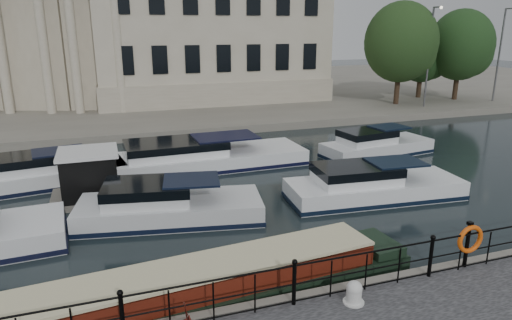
{
  "coord_description": "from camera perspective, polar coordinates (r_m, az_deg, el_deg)",
  "views": [
    {
      "loc": [
        -4.05,
        -11.11,
        7.07
      ],
      "look_at": [
        0.5,
        2.0,
        3.0
      ],
      "focal_mm": 32.0,
      "sensor_mm": 36.0,
      "label": 1
    }
  ],
  "objects": [
    {
      "name": "cabin_cruisers",
      "position": [
        20.51,
        -9.46,
        -2.96
      ],
      "size": [
        28.69,
        10.23,
        1.99
      ],
      "color": "white",
      "rests_on": "ground_plane"
    },
    {
      "name": "civic_building",
      "position": [
        45.92,
        -15.94,
        15.71
      ],
      "size": [
        53.55,
        31.84,
        16.85
      ],
      "color": "#ADA38C",
      "rests_on": "far_bank"
    },
    {
      "name": "life_ring_post",
      "position": [
        14.08,
        25.16,
        -9.02
      ],
      "size": [
        0.84,
        0.21,
        1.37
      ],
      "color": "black",
      "rests_on": "near_quay"
    },
    {
      "name": "lamp_posts",
      "position": [
        43.82,
        24.77,
        11.92
      ],
      "size": [
        8.24,
        1.55,
        8.07
      ],
      "color": "#59595B",
      "rests_on": "far_bank"
    },
    {
      "name": "mooring_bollard",
      "position": [
        11.83,
        12.16,
        -15.9
      ],
      "size": [
        0.53,
        0.53,
        0.59
      ],
      "color": "silver",
      "rests_on": "near_quay"
    },
    {
      "name": "ground_plane",
      "position": [
        13.78,
        0.79,
        -14.53
      ],
      "size": [
        160.0,
        160.0,
        0.0
      ],
      "primitive_type": "plane",
      "color": "black",
      "rests_on": "ground"
    },
    {
      "name": "railing",
      "position": [
        11.37,
        4.8,
        -14.79
      ],
      "size": [
        24.14,
        0.14,
        1.22
      ],
      "color": "black",
      "rests_on": "near_quay"
    },
    {
      "name": "harbour_hut",
      "position": [
        20.48,
        -20.03,
        -2.05
      ],
      "size": [
        3.3,
        2.76,
        2.2
      ],
      "rotation": [
        0.0,
        0.0,
        -0.01
      ],
      "color": "#6B665B",
      "rests_on": "ground_plane"
    },
    {
      "name": "narrowboat",
      "position": [
        12.4,
        -8.32,
        -16.58
      ],
      "size": [
        13.2,
        2.92,
        1.49
      ],
      "rotation": [
        0.0,
        0.0,
        0.09
      ],
      "color": "black",
      "rests_on": "ground_plane"
    },
    {
      "name": "trees",
      "position": [
        44.28,
        20.88,
        12.93
      ],
      "size": [
        12.67,
        8.01,
        8.64
      ],
      "color": "black",
      "rests_on": "far_bank"
    },
    {
      "name": "far_bank",
      "position": [
        50.73,
        -14.53,
        8.13
      ],
      "size": [
        120.0,
        42.0,
        0.55
      ],
      "primitive_type": "cube",
      "color": "#6B665B",
      "rests_on": "ground_plane"
    }
  ]
}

